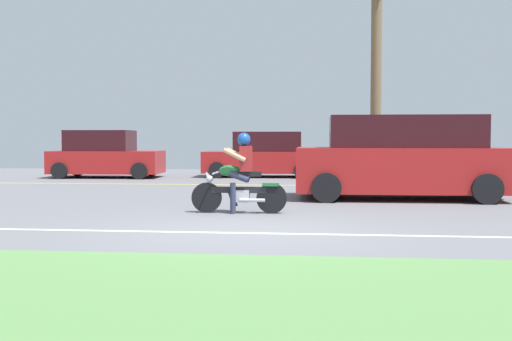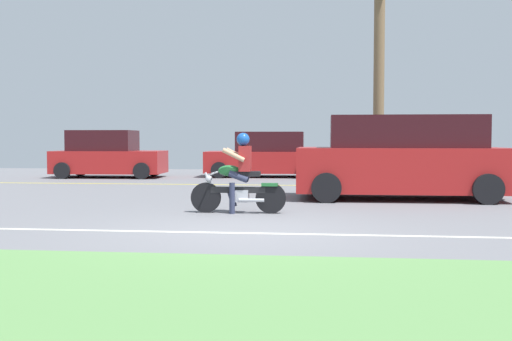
# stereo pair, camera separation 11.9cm
# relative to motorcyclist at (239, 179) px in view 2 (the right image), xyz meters

# --- Properties ---
(ground) EXTENTS (56.00, 30.00, 0.04)m
(ground) POSITION_rel_motorcyclist_xyz_m (0.39, 0.84, -0.64)
(ground) COLOR slate
(grass_median) EXTENTS (56.00, 3.80, 0.06)m
(grass_median) POSITION_rel_motorcyclist_xyz_m (0.39, -6.26, -0.59)
(grass_median) COLOR #5B8C4C
(grass_median) RESTS_ON ground
(lane_line_near) EXTENTS (50.40, 0.12, 0.01)m
(lane_line_near) POSITION_rel_motorcyclist_xyz_m (0.39, -2.40, -0.62)
(lane_line_near) COLOR silver
(lane_line_near) RESTS_ON ground
(lane_line_far) EXTENTS (50.40, 0.12, 0.01)m
(lane_line_far) POSITION_rel_motorcyclist_xyz_m (0.39, 6.82, -0.62)
(lane_line_far) COLOR yellow
(lane_line_far) RESTS_ON ground
(motorcyclist) EXTENTS (1.75, 0.57, 1.47)m
(motorcyclist) POSITION_rel_motorcyclist_xyz_m (0.00, 0.00, 0.00)
(motorcyclist) COLOR black
(motorcyclist) RESTS_ON ground
(suv_nearby) EXTENTS (4.81, 2.28, 1.87)m
(suv_nearby) POSITION_rel_motorcyclist_xyz_m (3.27, 3.05, 0.29)
(suv_nearby) COLOR #AD1E1E
(suv_nearby) RESTS_ON ground
(parked_car_0) EXTENTS (3.86, 2.06, 1.65)m
(parked_car_0) POSITION_rel_motorcyclist_xyz_m (-6.06, 9.79, 0.14)
(parked_car_0) COLOR #AD1E1E
(parked_car_0) RESTS_ON ground
(parked_car_1) EXTENTS (4.09, 1.98, 1.60)m
(parked_car_1) POSITION_rel_motorcyclist_xyz_m (-0.60, 10.71, 0.12)
(parked_car_1) COLOR #AD1E1E
(parked_car_1) RESTS_ON ground
(parked_car_2) EXTENTS (3.88, 2.12, 1.42)m
(parked_car_2) POSITION_rel_motorcyclist_xyz_m (5.28, 9.75, 0.05)
(parked_car_2) COLOR #232328
(parked_car_2) RESTS_ON ground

